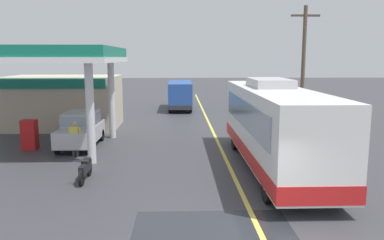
# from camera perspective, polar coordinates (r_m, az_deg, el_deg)

# --- Properties ---
(ground) EXTENTS (120.00, 120.00, 0.00)m
(ground) POSITION_cam_1_polar(r_m,az_deg,el_deg) (28.85, 2.28, 0.06)
(ground) COLOR #38383D
(lane_divider_stripe) EXTENTS (0.16, 50.00, 0.01)m
(lane_divider_stripe) POSITION_cam_1_polar(r_m,az_deg,el_deg) (23.94, 3.17, -1.84)
(lane_divider_stripe) COLOR #D8CC4C
(lane_divider_stripe) RESTS_ON ground
(coach_bus_main) EXTENTS (2.60, 11.04, 3.69)m
(coach_bus_main) POSITION_cam_1_polar(r_m,az_deg,el_deg) (16.34, 12.04, -1.09)
(coach_bus_main) COLOR white
(coach_bus_main) RESTS_ON ground
(gas_station_roadside) EXTENTS (9.10, 11.95, 5.10)m
(gas_station_roadside) POSITION_cam_1_polar(r_m,az_deg,el_deg) (24.77, -19.73, 4.13)
(gas_station_roadside) COLOR #147259
(gas_station_roadside) RESTS_ON ground
(car_at_pump) EXTENTS (1.70, 4.20, 1.82)m
(car_at_pump) POSITION_cam_1_polar(r_m,az_deg,el_deg) (20.77, -16.09, -1.06)
(car_at_pump) COLOR #B2B2B7
(car_at_pump) RESTS_ON ground
(minibus_opposing_lane) EXTENTS (2.04, 6.13, 2.44)m
(minibus_opposing_lane) POSITION_cam_1_polar(r_m,az_deg,el_deg) (34.43, -1.77, 4.02)
(minibus_opposing_lane) COLOR #264C9E
(minibus_opposing_lane) RESTS_ON ground
(motorcycle_parked_forecourt) EXTENTS (0.55, 1.80, 0.92)m
(motorcycle_parked_forecourt) POSITION_cam_1_polar(r_m,az_deg,el_deg) (15.17, -15.48, -6.98)
(motorcycle_parked_forecourt) COLOR black
(motorcycle_parked_forecourt) RESTS_ON ground
(pedestrian_near_pump) EXTENTS (0.55, 0.22, 1.66)m
(pedestrian_near_pump) POSITION_cam_1_polar(r_m,az_deg,el_deg) (18.82, -16.94, -2.39)
(pedestrian_near_pump) COLOR #33333F
(pedestrian_near_pump) RESTS_ON ground
(utility_pole_roadside) EXTENTS (1.80, 0.24, 7.74)m
(utility_pole_roadside) POSITION_cam_1_polar(r_m,az_deg,el_deg) (25.37, 16.11, 7.64)
(utility_pole_roadside) COLOR brown
(utility_pole_roadside) RESTS_ON ground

